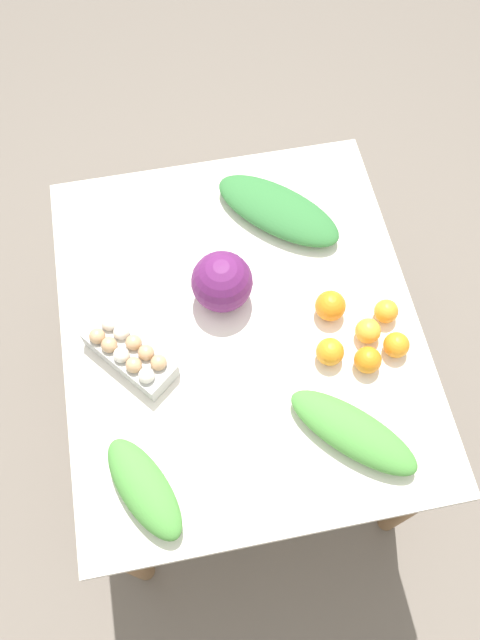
% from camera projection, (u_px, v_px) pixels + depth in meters
% --- Properties ---
extents(ground_plane, '(8.00, 8.00, 0.00)m').
position_uv_depth(ground_plane, '(240.00, 407.00, 2.37)').
color(ground_plane, '#70665B').
extents(dining_table, '(1.14, 0.97, 0.74)m').
position_uv_depth(dining_table, '(240.00, 338.00, 1.80)').
color(dining_table, silver).
rests_on(dining_table, ground_plane).
extents(cabbage_purple, '(0.17, 0.17, 0.17)m').
position_uv_depth(cabbage_purple, '(222.00, 282.00, 1.67)').
color(cabbage_purple, '#601E5B').
rests_on(cabbage_purple, dining_table).
extents(egg_carton, '(0.26, 0.24, 0.09)m').
position_uv_depth(egg_carton, '(129.00, 353.00, 1.62)').
color(egg_carton, '#B7B7B2').
rests_on(egg_carton, dining_table).
extents(greens_bunch_kale, '(0.33, 0.34, 0.07)m').
position_uv_depth(greens_bunch_kale, '(353.00, 432.00, 1.54)').
color(greens_bunch_kale, '#4C933D').
rests_on(greens_bunch_kale, dining_table).
extents(greens_bunch_beet_tops, '(0.30, 0.22, 0.07)m').
position_uv_depth(greens_bunch_beet_tops, '(144.00, 488.00, 1.48)').
color(greens_bunch_beet_tops, '#4C933D').
rests_on(greens_bunch_beet_tops, dining_table).
extents(greens_bunch_scallion, '(0.39, 0.40, 0.07)m').
position_uv_depth(greens_bunch_scallion, '(278.00, 210.00, 1.83)').
color(greens_bunch_scallion, '#337538').
rests_on(greens_bunch_scallion, dining_table).
extents(orange_0, '(0.07, 0.07, 0.07)m').
position_uv_depth(orange_0, '(368.00, 331.00, 1.66)').
color(orange_0, '#F9A833').
rests_on(orange_0, dining_table).
extents(orange_1, '(0.07, 0.07, 0.07)m').
position_uv_depth(orange_1, '(330.00, 352.00, 1.63)').
color(orange_1, orange).
rests_on(orange_1, dining_table).
extents(orange_2, '(0.08, 0.08, 0.08)m').
position_uv_depth(orange_2, '(330.00, 306.00, 1.68)').
color(orange_2, orange).
rests_on(orange_2, dining_table).
extents(orange_3, '(0.07, 0.07, 0.07)m').
position_uv_depth(orange_3, '(386.00, 311.00, 1.68)').
color(orange_3, orange).
rests_on(orange_3, dining_table).
extents(orange_4, '(0.07, 0.07, 0.07)m').
position_uv_depth(orange_4, '(368.00, 360.00, 1.62)').
color(orange_4, orange).
rests_on(orange_4, dining_table).
extents(orange_5, '(0.07, 0.07, 0.07)m').
position_uv_depth(orange_5, '(396.00, 345.00, 1.64)').
color(orange_5, orange).
rests_on(orange_5, dining_table).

